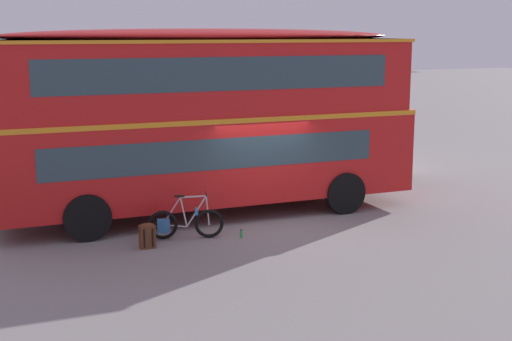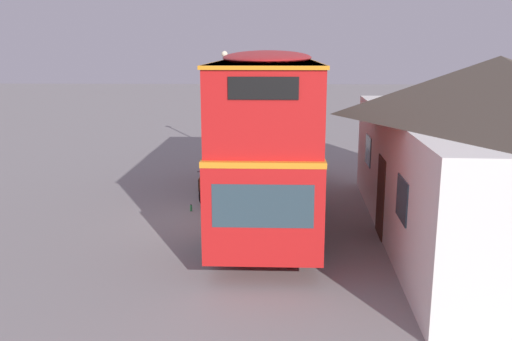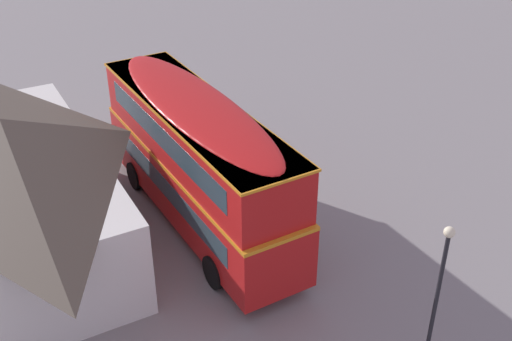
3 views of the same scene
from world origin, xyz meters
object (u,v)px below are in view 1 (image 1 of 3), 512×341
(double_decker_bus, at_px, (209,114))
(touring_bicycle, at_px, (183,223))
(water_bottle_green_metal, at_px, (241,234))
(backpack_on_ground, at_px, (147,235))

(double_decker_bus, distance_m, touring_bicycle, 3.21)
(double_decker_bus, relative_size, water_bottle_green_metal, 52.04)
(double_decker_bus, bearing_deg, touring_bicycle, -124.48)
(double_decker_bus, xyz_separation_m, backpack_on_ground, (-2.23, -2.25, -2.35))
(double_decker_bus, relative_size, touring_bicycle, 6.37)
(backpack_on_ground, height_order, water_bottle_green_metal, backpack_on_ground)
(double_decker_bus, bearing_deg, water_bottle_green_metal, -90.65)
(double_decker_bus, height_order, touring_bicycle, double_decker_bus)
(double_decker_bus, xyz_separation_m, touring_bicycle, (-1.28, -1.87, -2.27))
(touring_bicycle, xyz_separation_m, water_bottle_green_metal, (1.26, -0.45, -0.28))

